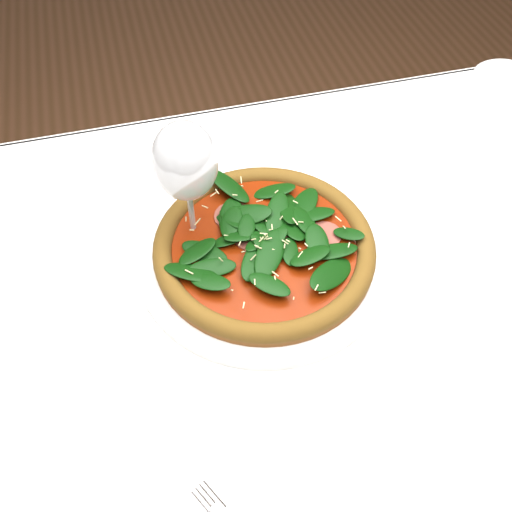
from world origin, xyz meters
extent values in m
plane|color=brown|center=(0.00, 0.00, 0.00)|extent=(6.00, 6.00, 0.00)
cube|color=white|center=(0.00, 0.00, 0.73)|extent=(1.20, 0.80, 0.04)
cylinder|color=#4B361E|center=(-0.54, 0.34, 0.35)|extent=(0.06, 0.06, 0.71)
cylinder|color=#4B361E|center=(0.54, 0.34, 0.35)|extent=(0.06, 0.06, 0.71)
cube|color=white|center=(0.00, 0.40, 0.64)|extent=(1.20, 0.01, 0.22)
cylinder|color=white|center=(-0.05, 0.03, 0.76)|extent=(0.38, 0.38, 0.01)
torus|color=white|center=(-0.05, 0.03, 0.76)|extent=(0.38, 0.38, 0.01)
cylinder|color=brown|center=(-0.05, 0.03, 0.77)|extent=(0.42, 0.42, 0.01)
torus|color=#B07928|center=(-0.05, 0.03, 0.78)|extent=(0.42, 0.42, 0.03)
cylinder|color=#952205|center=(-0.05, 0.03, 0.78)|extent=(0.35, 0.35, 0.00)
cylinder|color=#9C4E3E|center=(-0.05, 0.03, 0.78)|extent=(0.31, 0.31, 0.00)
ellipsoid|color=#0E370A|center=(-0.05, 0.03, 0.79)|extent=(0.34, 0.34, 0.03)
cylinder|color=beige|center=(-0.05, 0.03, 0.80)|extent=(0.31, 0.31, 0.00)
cylinder|color=silver|center=(-0.14, 0.09, 0.75)|extent=(0.08, 0.08, 0.00)
cylinder|color=silver|center=(-0.14, 0.09, 0.81)|extent=(0.01, 0.01, 0.11)
ellipsoid|color=silver|center=(-0.14, 0.09, 0.91)|extent=(0.09, 0.09, 0.12)
cube|color=silver|center=(-0.20, -0.29, 0.76)|extent=(0.04, 0.04, 0.00)
cylinder|color=white|center=(0.54, 0.34, 0.75)|extent=(0.14, 0.14, 0.01)
torus|color=white|center=(0.54, 0.34, 0.76)|extent=(0.14, 0.14, 0.01)
camera|label=1|loc=(-0.19, -0.48, 1.41)|focal=40.00mm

